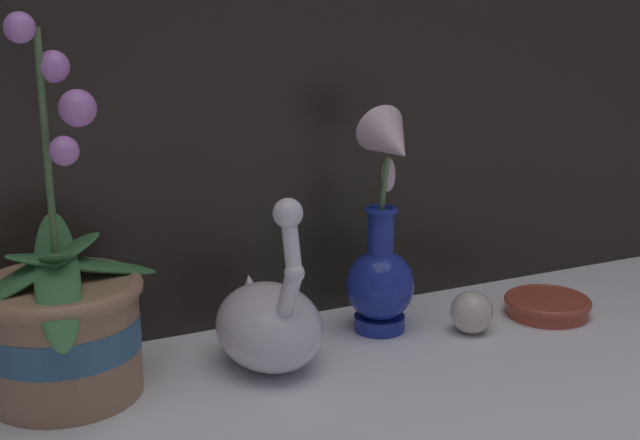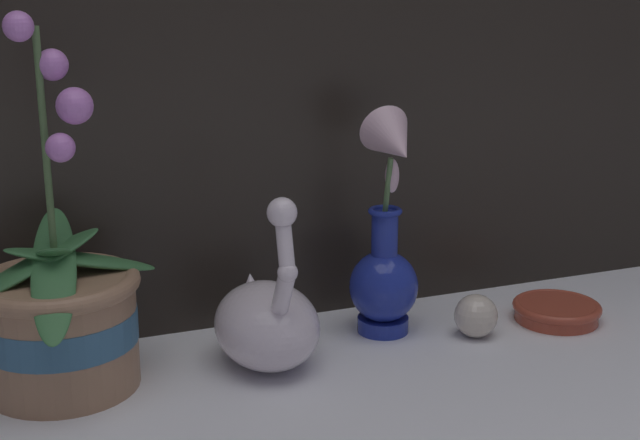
{
  "view_description": "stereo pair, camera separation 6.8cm",
  "coord_description": "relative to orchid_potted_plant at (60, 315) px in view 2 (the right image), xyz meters",
  "views": [
    {
      "loc": [
        -0.44,
        -0.82,
        0.46
      ],
      "look_at": [
        -0.0,
        0.12,
        0.17
      ],
      "focal_mm": 50.0,
      "sensor_mm": 36.0,
      "label": 1
    },
    {
      "loc": [
        -0.38,
        -0.84,
        0.46
      ],
      "look_at": [
        -0.0,
        0.12,
        0.17
      ],
      "focal_mm": 50.0,
      "sensor_mm": 36.0,
      "label": 2
    }
  ],
  "objects": [
    {
      "name": "ground_plane",
      "position": [
        0.31,
        -0.14,
        -0.09
      ],
      "size": [
        2.8,
        2.8,
        0.0
      ],
      "primitive_type": "plane",
      "color": "white"
    },
    {
      "name": "orchid_potted_plant",
      "position": [
        0.0,
        0.0,
        0.0
      ],
      "size": [
        0.23,
        0.24,
        0.42
      ],
      "color": "#9E7556",
      "rests_on": "ground_plane"
    },
    {
      "name": "swan_figurine",
      "position": [
        0.24,
        -0.03,
        -0.03
      ],
      "size": [
        0.12,
        0.19,
        0.22
      ],
      "color": "white",
      "rests_on": "ground_plane"
    },
    {
      "name": "blue_vase",
      "position": [
        0.41,
        0.01,
        0.03
      ],
      "size": [
        0.09,
        0.11,
        0.3
      ],
      "color": "navy",
      "rests_on": "ground_plane"
    },
    {
      "name": "glass_sphere",
      "position": [
        0.52,
        -0.05,
        -0.06
      ],
      "size": [
        0.06,
        0.06,
        0.06
      ],
      "color": "beige",
      "rests_on": "ground_plane"
    },
    {
      "name": "amber_dish",
      "position": [
        0.65,
        -0.04,
        -0.07
      ],
      "size": [
        0.12,
        0.12,
        0.03
      ],
      "color": "#A8422D",
      "rests_on": "ground_plane"
    }
  ]
}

